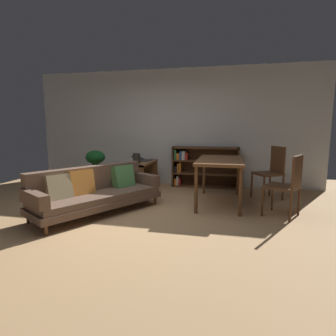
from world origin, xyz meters
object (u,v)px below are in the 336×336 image
object	(u,v)px
potted_floor_plant	(96,165)
dining_chair_near	(272,170)
fabric_couch	(95,191)
media_console	(142,176)
open_laptop	(143,159)
desk_speaker	(137,158)
bookshelf	(202,166)
dining_chair_far	(288,183)
dining_table	(220,164)

from	to	relation	value
potted_floor_plant	dining_chair_near	world-z (taller)	dining_chair_near
fabric_couch	media_console	distance (m)	1.68
open_laptop	desk_speaker	size ratio (longest dim) A/B	2.18
dining_chair_near	bookshelf	size ratio (longest dim) A/B	0.67
open_laptop	dining_chair_far	xyz separation A→B (m)	(2.78, -1.45, -0.12)
desk_speaker	dining_table	xyz separation A→B (m)	(1.74, -0.48, -0.00)
media_console	desk_speaker	xyz separation A→B (m)	(-0.05, -0.20, 0.41)
potted_floor_plant	desk_speaker	bearing A→B (deg)	3.37
open_laptop	potted_floor_plant	size ratio (longest dim) A/B	0.50
desk_speaker	dining_table	size ratio (longest dim) A/B	0.14
potted_floor_plant	fabric_couch	bearing A→B (deg)	-63.00
open_laptop	dining_table	distance (m)	1.97
potted_floor_plant	dining_chair_near	xyz separation A→B (m)	(3.60, 0.12, -0.01)
dining_chair_near	dining_chair_far	distance (m)	1.11
desk_speaker	dining_chair_near	size ratio (longest dim) A/B	0.20
dining_chair_far	bookshelf	bearing A→B (deg)	128.40
potted_floor_plant	dining_chair_far	xyz separation A→B (m)	(3.68, -0.98, -0.03)
fabric_couch	potted_floor_plant	size ratio (longest dim) A/B	2.50
dining_chair_near	dining_chair_far	world-z (taller)	dining_chair_near
dining_chair_far	bookshelf	world-z (taller)	dining_chair_far
dining_table	fabric_couch	bearing A→B (deg)	-153.45
open_laptop	dining_chair_near	xyz separation A→B (m)	(2.70, -0.35, -0.09)
fabric_couch	bookshelf	distance (m)	2.74
potted_floor_plant	dining_chair_far	bearing A→B (deg)	-14.88
media_console	dining_chair_far	bearing A→B (deg)	-24.48
fabric_couch	dining_chair_near	bearing A→B (deg)	27.79
dining_table	dining_chair_far	xyz separation A→B (m)	(1.03, -0.55, -0.19)
media_console	dining_chair_near	size ratio (longest dim) A/B	1.08
fabric_couch	dining_chair_near	size ratio (longest dim) A/B	2.17
media_console	potted_floor_plant	size ratio (longest dim) A/B	1.24
dining_chair_far	fabric_couch	bearing A→B (deg)	-171.96
open_laptop	media_console	bearing A→B (deg)	-74.09
fabric_couch	media_console	size ratio (longest dim) A/B	2.01
desk_speaker	dining_chair_far	xyz separation A→B (m)	(2.77, -1.03, -0.19)
desk_speaker	dining_chair_near	xyz separation A→B (m)	(2.69, 0.07, -0.16)
dining_chair_far	bookshelf	size ratio (longest dim) A/B	0.64
dining_chair_near	dining_chair_far	xyz separation A→B (m)	(0.08, -1.10, -0.03)
dining_chair_near	dining_chair_far	bearing A→B (deg)	-85.84
media_console	fabric_couch	bearing A→B (deg)	-98.72
desk_speaker	potted_floor_plant	world-z (taller)	potted_floor_plant
dining_chair_near	bookshelf	bearing A→B (deg)	151.11
dining_chair_far	media_console	bearing A→B (deg)	155.52
dining_chair_near	bookshelf	distance (m)	1.61
desk_speaker	dining_chair_near	distance (m)	2.69
dining_table	dining_chair_near	size ratio (longest dim) A/B	1.44
fabric_couch	open_laptop	distance (m)	1.90
dining_chair_far	bookshelf	xyz separation A→B (m)	(-1.49, 1.88, -0.06)
open_laptop	desk_speaker	world-z (taller)	desk_speaker
media_console	dining_table	world-z (taller)	dining_table
open_laptop	dining_chair_near	bearing A→B (deg)	-7.39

